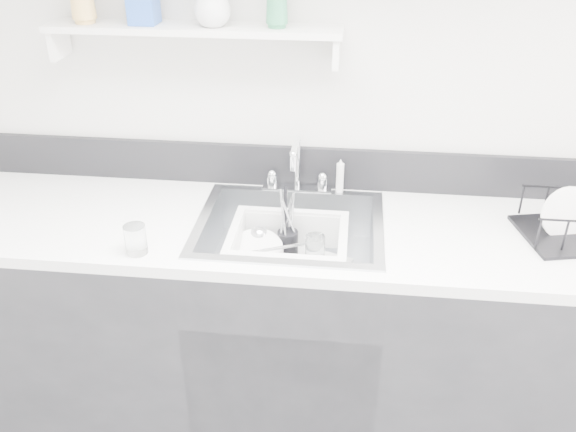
# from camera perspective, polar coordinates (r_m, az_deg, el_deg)

# --- Properties ---
(room_shell) EXTENTS (3.50, 3.00, 2.60)m
(room_shell) POSITION_cam_1_polar(r_m,az_deg,el_deg) (1.05, -4.77, 13.53)
(room_shell) COLOR silver
(room_shell) RESTS_ON ground
(counter_run) EXTENTS (3.20, 0.62, 0.92)m
(counter_run) POSITION_cam_1_polar(r_m,az_deg,el_deg) (2.36, 0.14, -10.48)
(counter_run) COLOR #242427
(counter_run) RESTS_ON ground
(backsplash) EXTENTS (3.20, 0.02, 0.16)m
(backsplash) POSITION_cam_1_polar(r_m,az_deg,el_deg) (2.32, 0.97, 4.63)
(backsplash) COLOR black
(backsplash) RESTS_ON counter_run
(sink) EXTENTS (0.64, 0.52, 0.20)m
(sink) POSITION_cam_1_polar(r_m,az_deg,el_deg) (2.14, 0.15, -2.85)
(sink) COLOR silver
(sink) RESTS_ON counter_run
(faucet) EXTENTS (0.26, 0.18, 0.23)m
(faucet) POSITION_cam_1_polar(r_m,az_deg,el_deg) (2.28, 0.84, 3.63)
(faucet) COLOR silver
(faucet) RESTS_ON counter_run
(side_sprayer) EXTENTS (0.03, 0.03, 0.14)m
(side_sprayer) POSITION_cam_1_polar(r_m,az_deg,el_deg) (2.28, 4.89, 3.74)
(side_sprayer) COLOR silver
(side_sprayer) RESTS_ON counter_run
(wall_shelf) EXTENTS (1.00, 0.16, 0.12)m
(wall_shelf) POSITION_cam_1_polar(r_m,az_deg,el_deg) (2.15, -8.83, 16.74)
(wall_shelf) COLOR silver
(wall_shelf) RESTS_ON room_shell
(wash_tub) EXTENTS (0.49, 0.45, 0.16)m
(wash_tub) POSITION_cam_1_polar(r_m,az_deg,el_deg) (2.11, 0.02, -3.29)
(wash_tub) COLOR silver
(wash_tub) RESTS_ON sink
(plate_stack) EXTENTS (0.24, 0.23, 0.09)m
(plate_stack) POSITION_cam_1_polar(r_m,az_deg,el_deg) (2.15, -2.80, -3.93)
(plate_stack) COLOR white
(plate_stack) RESTS_ON wash_tub
(utensil_cup) EXTENTS (0.07, 0.07, 0.25)m
(utensil_cup) POSITION_cam_1_polar(r_m,az_deg,el_deg) (2.18, -0.04, -2.33)
(utensil_cup) COLOR black
(utensil_cup) RESTS_ON wash_tub
(ladle) EXTENTS (0.29, 0.30, 0.09)m
(ladle) POSITION_cam_1_polar(r_m,az_deg,el_deg) (2.15, -1.55, -3.21)
(ladle) COLOR silver
(ladle) RESTS_ON wash_tub
(tumbler_in_tub) EXTENTS (0.09, 0.09, 0.10)m
(tumbler_in_tub) POSITION_cam_1_polar(r_m,az_deg,el_deg) (2.15, 2.54, -3.09)
(tumbler_in_tub) COLOR white
(tumbler_in_tub) RESTS_ON wash_tub
(tumbler_counter) EXTENTS (0.07, 0.07, 0.10)m
(tumbler_counter) POSITION_cam_1_polar(r_m,az_deg,el_deg) (1.97, -14.07, -2.14)
(tumbler_counter) COLOR white
(tumbler_counter) RESTS_ON counter_run
(bowl_small) EXTENTS (0.13, 0.13, 0.04)m
(bowl_small) POSITION_cam_1_polar(r_m,az_deg,el_deg) (2.10, 1.81, -5.09)
(bowl_small) COLOR white
(bowl_small) RESTS_ON wash_tub
(soap_bottle_c) EXTENTS (0.15, 0.15, 0.15)m
(soap_bottle_c) POSITION_cam_1_polar(r_m,az_deg,el_deg) (2.10, -7.13, 19.22)
(soap_bottle_c) COLOR silver
(soap_bottle_c) RESTS_ON wall_shelf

